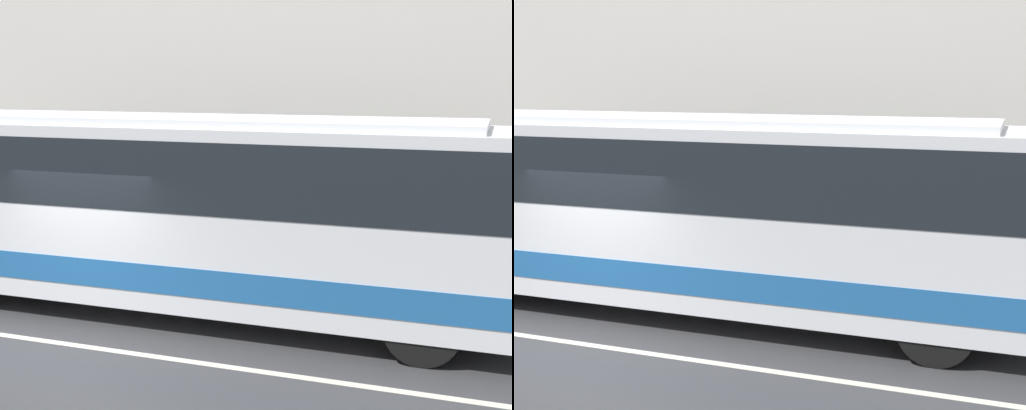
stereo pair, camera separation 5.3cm
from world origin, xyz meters
The scene contains 5 objects.
ground_plane centered at (0.00, 0.00, 0.00)m, with size 60.00×60.00×0.00m, color #38383A.
sidewalk centered at (0.00, 5.54, 0.07)m, with size 60.00×3.08×0.13m.
building_facade centered at (0.00, 7.22, 5.16)m, with size 60.00×0.35×10.71m.
lane_stripe centered at (0.00, 0.00, 0.00)m, with size 54.00×0.14×0.01m.
transit_bus centered at (0.97, 2.05, 1.88)m, with size 11.94×2.49×3.34m.
Camera 1 is at (6.25, -8.70, 3.99)m, focal length 50.00 mm.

